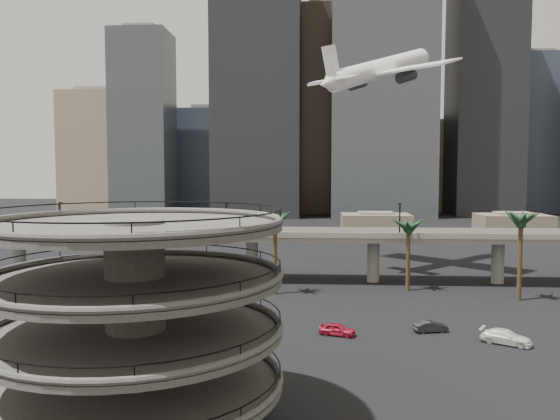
# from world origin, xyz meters

# --- Properties ---
(ground) EXTENTS (700.00, 700.00, 0.00)m
(ground) POSITION_xyz_m (0.00, 0.00, 0.00)
(ground) COLOR black
(ground) RESTS_ON ground
(parking_ramp) EXTENTS (22.20, 22.20, 17.35)m
(parking_ramp) POSITION_xyz_m (-13.00, -4.00, 9.84)
(parking_ramp) COLOR #454340
(parking_ramp) RESTS_ON ground
(overpass) EXTENTS (130.00, 9.30, 14.70)m
(overpass) POSITION_xyz_m (0.00, 55.00, 7.34)
(overpass) COLOR slate
(overpass) RESTS_ON ground
(palm_trees) EXTENTS (42.40, 10.40, 14.00)m
(palm_trees) POSITION_xyz_m (14.02, 44.65, 11.43)
(palm_trees) COLOR #4B3820
(palm_trees) RESTS_ON ground
(low_buildings) EXTENTS (135.00, 27.50, 6.80)m
(low_buildings) POSITION_xyz_m (6.89, 142.30, 2.86)
(low_buildings) COLOR #695E4D
(low_buildings) RESTS_ON ground
(skyline) EXTENTS (269.00, 86.00, 132.73)m
(skyline) POSITION_xyz_m (15.12, 217.08, 48.59)
(skyline) COLOR gray
(skyline) RESTS_ON ground
(airborne_jet) EXTENTS (29.28, 30.40, 14.21)m
(airborne_jet) POSITION_xyz_m (13.57, 70.00, 40.52)
(airborne_jet) COLOR white
(airborne_jet) RESTS_ON ground
(car_a) EXTENTS (4.73, 2.97, 1.50)m
(car_a) POSITION_xyz_m (3.16, 21.93, 0.75)
(car_a) COLOR #BB1A36
(car_a) RESTS_ON ground
(car_b) EXTENTS (4.42, 2.36, 1.38)m
(car_b) POSITION_xyz_m (14.78, 23.99, 0.69)
(car_b) COLOR #222228
(car_b) RESTS_ON ground
(car_c) EXTENTS (6.02, 4.79, 1.63)m
(car_c) POSITION_xyz_m (22.47, 19.80, 0.82)
(car_c) COLOR white
(car_c) RESTS_ON ground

